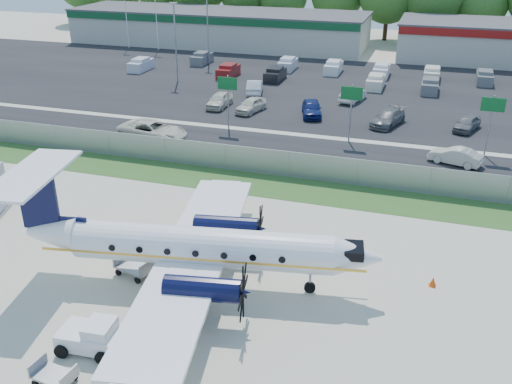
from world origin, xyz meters
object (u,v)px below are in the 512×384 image
(aircraft, at_px, (195,246))
(baggage_cart_near, at_px, (54,375))
(pushback_tug, at_px, (92,336))
(baggage_cart_far, at_px, (135,267))

(aircraft, xyz_separation_m, baggage_cart_near, (-2.67, -8.31, -1.82))
(pushback_tug, relative_size, baggage_cart_near, 1.51)
(pushback_tug, xyz_separation_m, baggage_cart_far, (-1.14, 5.80, -0.20))
(pushback_tug, bearing_deg, baggage_cart_near, -98.52)
(pushback_tug, relative_size, baggage_cart_far, 1.24)
(baggage_cart_far, bearing_deg, baggage_cart_near, -84.43)
(aircraft, xyz_separation_m, pushback_tug, (-2.33, -5.99, -1.56))
(baggage_cart_far, bearing_deg, aircraft, 3.14)
(aircraft, bearing_deg, pushback_tug, -111.20)
(aircraft, xyz_separation_m, baggage_cart_far, (-3.46, -0.19, -1.76))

